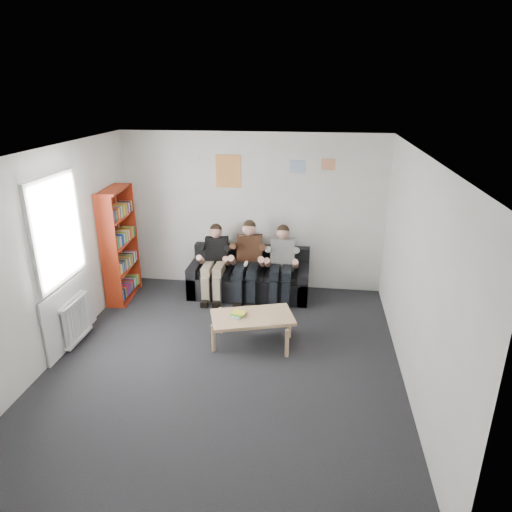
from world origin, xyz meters
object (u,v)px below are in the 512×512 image
Objects in this scene: person_middle at (248,263)px; person_right at (282,265)px; coffee_table at (252,319)px; bookshelf at (120,245)px; person_left at (215,263)px; sofa at (250,278)px.

person_middle is 1.04× the size of person_right.
bookshelf is at bearing 152.97° from coffee_table.
bookshelf is at bearing -179.26° from person_left.
person_middle is 0.56m from person_right.
person_middle is at bearing -8.82° from person_left.
person_right is at bearing -0.60° from bookshelf.
coffee_table is 1.50m from person_middle.
bookshelf is 1.42× the size of person_middle.
sofa is at bearing 10.34° from person_left.
coffee_table is (2.37, -1.21, -0.55)m from bookshelf.
person_right is (0.56, -0.19, 0.35)m from sofa.
person_left is (-0.56, -0.19, 0.34)m from sofa.
sofa is at bearing 99.66° from coffee_table.
coffee_table is 1.50m from person_right.
sofa is 0.42m from person_middle.
coffee_table is 1.69m from person_left.
person_left is at bearing 120.11° from coffee_table.
person_middle reaches higher than person_right.
sofa is 1.67m from coffee_table.
coffee_table is at bearing -80.34° from sofa.
coffee_table is at bearing -68.20° from person_left.
person_left is 0.94× the size of person_middle.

